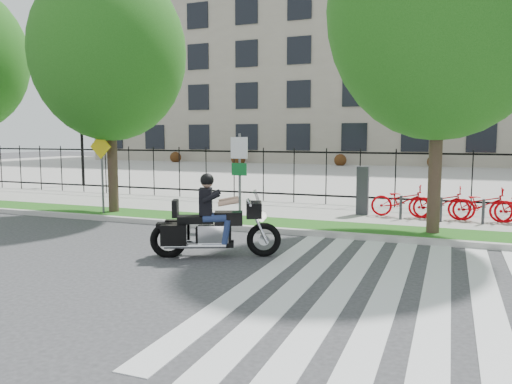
% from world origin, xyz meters
% --- Properties ---
extents(ground, '(120.00, 120.00, 0.00)m').
position_xyz_m(ground, '(0.00, 0.00, 0.00)').
color(ground, '#313134').
rests_on(ground, ground).
extents(curb, '(60.00, 0.20, 0.15)m').
position_xyz_m(curb, '(0.00, 4.10, 0.07)').
color(curb, '#B5B1AA').
rests_on(curb, ground).
extents(grass_verge, '(60.00, 1.50, 0.15)m').
position_xyz_m(grass_verge, '(0.00, 4.95, 0.07)').
color(grass_verge, '#1B5615').
rests_on(grass_verge, ground).
extents(sidewalk, '(60.00, 3.50, 0.15)m').
position_xyz_m(sidewalk, '(0.00, 7.45, 0.07)').
color(sidewalk, '#AEAAA3').
rests_on(sidewalk, ground).
extents(plaza, '(80.00, 34.00, 0.10)m').
position_xyz_m(plaza, '(0.00, 25.00, 0.05)').
color(plaza, '#AEAAA3').
rests_on(plaza, ground).
extents(crosswalk_stripes, '(5.70, 8.00, 0.01)m').
position_xyz_m(crosswalk_stripes, '(4.83, 0.00, 0.01)').
color(crosswalk_stripes, silver).
rests_on(crosswalk_stripes, ground).
extents(iron_fence, '(30.00, 0.06, 2.00)m').
position_xyz_m(iron_fence, '(0.00, 9.20, 1.15)').
color(iron_fence, black).
rests_on(iron_fence, sidewalk).
extents(office_building, '(60.00, 21.90, 20.15)m').
position_xyz_m(office_building, '(0.00, 44.92, 9.97)').
color(office_building, gray).
rests_on(office_building, ground).
extents(lamp_post_left, '(1.06, 0.70, 4.25)m').
position_xyz_m(lamp_post_left, '(-12.00, 12.00, 3.21)').
color(lamp_post_left, black).
rests_on(lamp_post_left, ground).
extents(street_tree_1, '(4.80, 4.80, 7.80)m').
position_xyz_m(street_tree_1, '(-4.78, 4.95, 5.18)').
color(street_tree_1, '#3E2B22').
rests_on(street_tree_1, grass_verge).
extents(street_tree_2, '(5.51, 5.51, 8.65)m').
position_xyz_m(street_tree_2, '(4.97, 4.95, 5.63)').
color(street_tree_2, '#3E2B22').
rests_on(street_tree_2, grass_verge).
extents(sign_pole_regulatory, '(0.50, 0.09, 2.50)m').
position_xyz_m(sign_pole_regulatory, '(-0.19, 4.58, 1.74)').
color(sign_pole_regulatory, '#59595B').
rests_on(sign_pole_regulatory, grass_verge).
extents(sign_pole_warning, '(0.78, 0.09, 2.49)m').
position_xyz_m(sign_pole_warning, '(-4.92, 4.58, 1.74)').
color(sign_pole_warning, '#59595B').
rests_on(sign_pole_warning, grass_verge).
extents(motorcycle_rider, '(2.64, 1.47, 2.16)m').
position_xyz_m(motorcycle_rider, '(0.70, 1.16, 0.72)').
color(motorcycle_rider, black).
rests_on(motorcycle_rider, ground).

